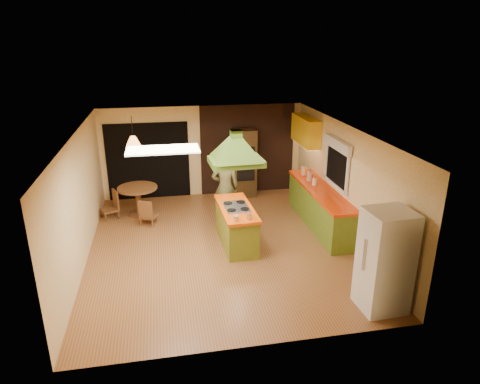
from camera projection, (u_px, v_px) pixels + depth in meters
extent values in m
plane|color=#965D31|center=(221.00, 245.00, 9.23)|extent=(6.50, 6.50, 0.00)
plane|color=#F8E5B2|center=(203.00, 151.00, 11.80)|extent=(5.50, 0.00, 5.50)
plane|color=#F8E5B2|center=(253.00, 272.00, 5.81)|extent=(5.50, 0.00, 5.50)
plane|color=#F8E5B2|center=(80.00, 200.00, 8.33)|extent=(0.00, 6.50, 6.50)
plane|color=#F8E5B2|center=(345.00, 183.00, 9.28)|extent=(0.00, 6.50, 6.50)
plane|color=silver|center=(219.00, 131.00, 8.37)|extent=(6.50, 6.50, 0.00)
cube|color=#381E14|center=(248.00, 149.00, 12.00)|extent=(2.64, 0.03, 2.50)
cube|color=black|center=(148.00, 161.00, 11.59)|extent=(2.20, 0.03, 2.10)
cube|color=olive|center=(320.00, 208.00, 10.06)|extent=(0.58, 3.00, 0.86)
cube|color=#E53807|center=(321.00, 190.00, 9.90)|extent=(0.62, 3.05, 0.06)
cube|color=yellow|center=(306.00, 131.00, 11.03)|extent=(0.34, 1.40, 0.70)
cube|color=black|center=(337.00, 165.00, 9.54)|extent=(0.03, 1.16, 0.96)
cube|color=white|center=(337.00, 144.00, 9.37)|extent=(0.10, 1.35, 0.22)
cube|color=white|center=(163.00, 150.00, 7.08)|extent=(1.20, 0.60, 0.03)
cube|color=olive|center=(236.00, 227.00, 9.19)|extent=(0.68, 1.64, 0.79)
cube|color=#ED4F07|center=(236.00, 208.00, 9.04)|extent=(0.73, 1.71, 0.06)
cube|color=silver|center=(236.00, 207.00, 9.02)|extent=(0.51, 0.73, 0.02)
cube|color=#466519|center=(236.00, 162.00, 8.68)|extent=(1.10, 0.82, 0.13)
pyramid|color=#466519|center=(236.00, 137.00, 8.51)|extent=(1.10, 0.82, 0.45)
cube|color=#466519|center=(236.00, 134.00, 8.48)|extent=(0.22, 0.22, 0.14)
imported|color=#4F4D29|center=(225.00, 188.00, 10.11)|extent=(0.69, 0.51, 1.75)
cube|color=white|center=(385.00, 261.00, 6.86)|extent=(0.74, 0.71, 1.73)
cube|color=#483117|center=(244.00, 163.00, 11.82)|extent=(0.64, 0.60, 1.89)
cube|color=black|center=(246.00, 155.00, 11.44)|extent=(0.49, 0.03, 0.45)
cube|color=black|center=(246.00, 173.00, 11.61)|extent=(0.49, 0.03, 0.45)
cylinder|color=brown|center=(137.00, 188.00, 10.58)|extent=(0.98, 0.98, 0.05)
cylinder|color=brown|center=(139.00, 201.00, 10.70)|extent=(0.14, 0.14, 0.68)
cylinder|color=brown|center=(140.00, 213.00, 10.82)|extent=(0.55, 0.55, 0.05)
cone|color=#FF9E3F|center=(133.00, 141.00, 10.17)|extent=(0.43, 0.43, 0.23)
cylinder|color=#F1E2C2|center=(304.00, 171.00, 10.86)|extent=(0.18, 0.18, 0.21)
cylinder|color=beige|center=(310.00, 176.00, 10.43)|extent=(0.17, 0.17, 0.21)
cylinder|color=#FFF3CD|center=(315.00, 182.00, 10.13)|extent=(0.14, 0.14, 0.16)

